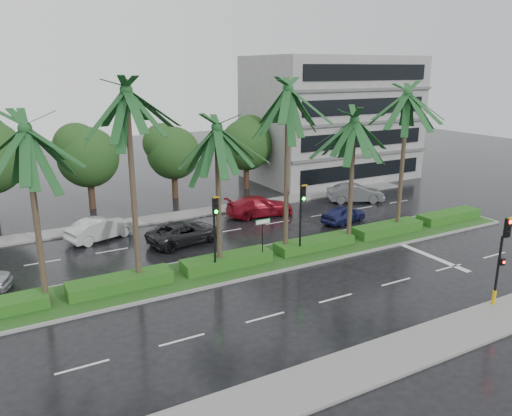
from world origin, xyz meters
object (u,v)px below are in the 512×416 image
street_sign (263,230)px  car_white (101,229)px  car_blue (344,214)px  car_grey (355,193)px  signal_median_left (215,224)px  car_darkgrey (185,233)px  car_red (260,206)px  signal_near (501,258)px

street_sign → car_white: (-7.07, 9.01, -1.39)m
car_blue → car_grey: bearing=-60.5°
car_blue → car_grey: car_grey is taller
signal_median_left → car_darkgrey: bearing=84.8°
street_sign → car_white: street_sign is taller
street_sign → car_red: street_sign is taller
signal_median_left → car_darkgrey: signal_median_left is taller
signal_median_left → car_red: bearing=48.9°
car_white → car_blue: car_white is taller
car_white → car_grey: size_ratio=0.97×
car_red → car_blue: size_ratio=1.38×
car_blue → car_red: bearing=32.6°
car_white → car_red: bearing=-110.4°
signal_near → car_grey: bearing=69.7°
street_sign → car_grey: bearing=31.1°
signal_near → car_darkgrey: 18.29m
car_white → street_sign: bearing=-160.6°
signal_near → car_blue: bearing=81.0°
street_sign → signal_median_left: bearing=-176.5°
car_blue → car_darkgrey: bearing=70.2°
signal_median_left → street_sign: bearing=3.5°
car_grey → car_white: bearing=112.7°
signal_near → car_white: (-14.07, 18.88, -1.76)m
signal_median_left → car_darkgrey: size_ratio=0.87×
signal_median_left → car_white: (-4.07, 9.19, -2.26)m
car_white → car_darkgrey: car_white is taller
signal_near → car_white: signal_near is taller
car_darkgrey → car_red: 7.79m
signal_near → car_blue: 14.38m
signal_median_left → car_blue: 13.20m
car_red → signal_near: bearing=-165.5°
signal_median_left → car_red: size_ratio=0.84×
signal_near → car_red: 18.75m
signal_median_left → car_blue: signal_median_left is taller
car_grey → car_darkgrey: bearing=123.9°
signal_near → signal_median_left: size_ratio=1.00×
car_white → car_darkgrey: 5.69m
car_white → car_grey: 20.81m
signal_near → car_grey: size_ratio=0.94×
car_white → car_darkgrey: (4.60, -3.34, -0.05)m
car_darkgrey → car_grey: bearing=-89.8°
street_sign → car_blue: size_ratio=0.69×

